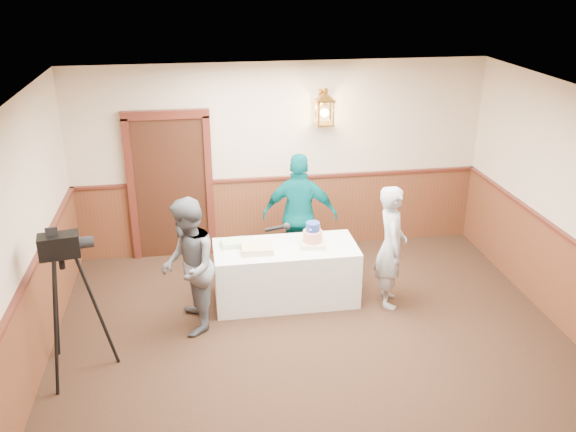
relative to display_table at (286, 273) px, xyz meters
name	(u,v)px	position (x,y,z in m)	size (l,w,h in m)	color
ground	(330,391)	(0.17, -1.90, -0.38)	(7.00, 7.00, 0.00)	black
room_shell	(319,238)	(0.12, -1.45, 1.15)	(6.02, 7.02, 2.81)	beige
display_table	(286,273)	(0.00, 0.00, 0.00)	(1.80, 0.80, 0.75)	silver
tiered_cake	(313,236)	(0.34, -0.02, 0.50)	(0.35, 0.35, 0.31)	beige
sheet_cake_yellow	(257,249)	(-0.37, -0.09, 0.41)	(0.38, 0.29, 0.08)	#CFB87C
sheet_cake_green	(233,243)	(-0.65, 0.13, 0.41)	(0.29, 0.24, 0.07)	#99D898
interviewer	(188,267)	(-1.21, -0.50, 0.44)	(1.49, 0.82, 1.64)	#585B62
baker	(391,247)	(1.28, -0.29, 0.42)	(0.58, 0.38, 1.59)	#9A9BA0
assistant_p	(300,216)	(0.30, 0.69, 0.49)	(1.02, 0.42, 1.74)	#035659
tv_camera_rig	(70,312)	(-2.43, -1.13, 0.34)	(0.63, 0.58, 1.59)	black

